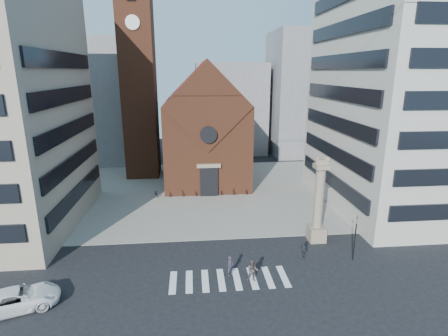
{
  "coord_description": "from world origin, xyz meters",
  "views": [
    {
      "loc": [
        -2.24,
        -27.9,
        16.43
      ],
      "look_at": [
        1.18,
        8.0,
        6.4
      ],
      "focal_mm": 28.0,
      "sensor_mm": 36.0,
      "label": 1
    }
  ],
  "objects": [
    {
      "name": "scooter_4",
      "position": [
        -0.22,
        17.36,
        0.48
      ],
      "size": [
        1.04,
        1.75,
        0.87
      ],
      "primitive_type": "imported",
      "rotation": [
        0.0,
        0.0,
        0.3
      ],
      "color": "black",
      "rests_on": "piazza"
    },
    {
      "name": "scooter_3",
      "position": [
        -1.95,
        17.36,
        0.53
      ],
      "size": [
        0.9,
        1.67,
        0.96
      ],
      "primitive_type": "imported",
      "rotation": [
        0.0,
        0.0,
        0.3
      ],
      "color": "black",
      "rests_on": "piazza"
    },
    {
      "name": "building_right",
      "position": [
        24.0,
        12.0,
        16.0
      ],
      "size": [
        18.0,
        22.0,
        32.0
      ],
      "primitive_type": "cube",
      "color": "#B4B0A3",
      "rests_on": "ground"
    },
    {
      "name": "zebra_crossing",
      "position": [
        0.55,
        -3.0,
        0.01
      ],
      "size": [
        10.2,
        3.2,
        0.01
      ],
      "primitive_type": null,
      "color": "white",
      "rests_on": "ground"
    },
    {
      "name": "traffic_light",
      "position": [
        12.0,
        -1.0,
        2.29
      ],
      "size": [
        0.13,
        0.16,
        4.3
      ],
      "color": "black",
      "rests_on": "ground"
    },
    {
      "name": "scooter_7",
      "position": [
        4.99,
        17.36,
        0.53
      ],
      "size": [
        0.9,
        1.67,
        0.96
      ],
      "primitive_type": "imported",
      "rotation": [
        0.0,
        0.0,
        0.3
      ],
      "color": "black",
      "rests_on": "piazza"
    },
    {
      "name": "church",
      "position": [
        0.0,
        25.04,
        7.98
      ],
      "size": [
        12.0,
        16.65,
        18.0
      ],
      "color": "brown",
      "rests_on": "ground"
    },
    {
      "name": "pedestrian_1",
      "position": [
        2.41,
        -3.39,
        0.95
      ],
      "size": [
        1.06,
        0.91,
        1.89
      ],
      "primitive_type": "imported",
      "rotation": [
        0.0,
        0.0,
        -0.23
      ],
      "color": "#504240",
      "rests_on": "ground"
    },
    {
      "name": "pedestrian_0",
      "position": [
        0.73,
        -2.39,
        0.86
      ],
      "size": [
        0.75,
        0.72,
        1.72
      ],
      "primitive_type": "imported",
      "rotation": [
        0.0,
        0.0,
        0.69
      ],
      "color": "#312C3D",
      "rests_on": "ground"
    },
    {
      "name": "scooter_0",
      "position": [
        -7.15,
        17.36,
        0.48
      ],
      "size": [
        1.04,
        1.75,
        0.87
      ],
      "primitive_type": "imported",
      "rotation": [
        0.0,
        0.0,
        0.3
      ],
      "color": "black",
      "rests_on": "piazza"
    },
    {
      "name": "scooter_1",
      "position": [
        -5.42,
        17.36,
        0.53
      ],
      "size": [
        0.9,
        1.67,
        0.96
      ],
      "primitive_type": "imported",
      "rotation": [
        0.0,
        0.0,
        0.3
      ],
      "color": "black",
      "rests_on": "piazza"
    },
    {
      "name": "white_car",
      "position": [
        -14.88,
        -5.19,
        0.79
      ],
      "size": [
        6.2,
        4.34,
        1.57
      ],
      "primitive_type": "imported",
      "rotation": [
        0.0,
        0.0,
        1.91
      ],
      "color": "white",
      "rests_on": "ground"
    },
    {
      "name": "campanile",
      "position": [
        -10.0,
        28.0,
        15.74
      ],
      "size": [
        5.5,
        5.5,
        31.2
      ],
      "color": "brown",
      "rests_on": "ground"
    },
    {
      "name": "bg_block_left",
      "position": [
        -20.0,
        40.0,
        11.0
      ],
      "size": [
        16.0,
        14.0,
        22.0
      ],
      "primitive_type": "cube",
      "color": "gray",
      "rests_on": "ground"
    },
    {
      "name": "bg_block_mid",
      "position": [
        6.0,
        45.0,
        9.0
      ],
      "size": [
        14.0,
        12.0,
        18.0
      ],
      "primitive_type": "cube",
      "color": "gray",
      "rests_on": "ground"
    },
    {
      "name": "ground",
      "position": [
        0.0,
        0.0,
        0.0
      ],
      "size": [
        120.0,
        120.0,
        0.0
      ],
      "primitive_type": "plane",
      "color": "black",
      "rests_on": "ground"
    },
    {
      "name": "pedestrian_2",
      "position": [
        7.63,
        -0.27,
        0.8
      ],
      "size": [
        0.54,
        0.99,
        1.6
      ],
      "primitive_type": "imported",
      "rotation": [
        0.0,
        0.0,
        1.74
      ],
      "color": "#2B2B33",
      "rests_on": "ground"
    },
    {
      "name": "piazza",
      "position": [
        0.0,
        19.0,
        0.03
      ],
      "size": [
        46.0,
        30.0,
        0.05
      ],
      "primitive_type": "cube",
      "color": "gray",
      "rests_on": "ground"
    },
    {
      "name": "lion_column",
      "position": [
        10.01,
        3.0,
        3.46
      ],
      "size": [
        1.63,
        1.6,
        8.68
      ],
      "color": "gray",
      "rests_on": "ground"
    },
    {
      "name": "bg_block_right",
      "position": [
        22.0,
        42.0,
        12.0
      ],
      "size": [
        16.0,
        14.0,
        24.0
      ],
      "primitive_type": "cube",
      "color": "gray",
      "rests_on": "ground"
    },
    {
      "name": "scooter_6",
      "position": [
        3.25,
        17.36,
        0.48
      ],
      "size": [
        1.04,
        1.75,
        0.87
      ],
      "primitive_type": "imported",
      "rotation": [
        0.0,
        0.0,
        0.3
      ],
      "color": "black",
      "rests_on": "piazza"
    },
    {
      "name": "scooter_5",
      "position": [
        1.52,
        17.36,
        0.53
      ],
      "size": [
        0.9,
        1.67,
        0.96
      ],
      "primitive_type": "imported",
      "rotation": [
        0.0,
        0.0,
        0.3
      ],
      "color": "black",
      "rests_on": "piazza"
    },
    {
      "name": "scooter_2",
      "position": [
        -3.68,
        17.36,
        0.48
      ],
      "size": [
        1.04,
        1.75,
        0.87
      ],
      "primitive_type": "imported",
      "rotation": [
        0.0,
        0.0,
        0.3
      ],
      "color": "black",
      "rests_on": "piazza"
    }
  ]
}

